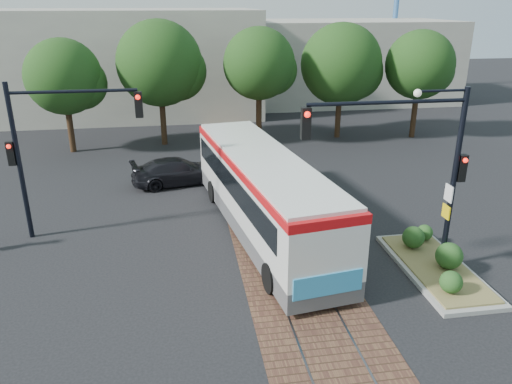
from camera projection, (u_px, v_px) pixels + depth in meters
ground at (292, 268)px, 17.25m from camera, size 120.00×120.00×0.00m
trackbed at (270, 220)px, 20.93m from camera, size 3.60×40.00×0.02m
tree_row at (253, 66)px, 30.81m from camera, size 26.40×5.60×7.67m
warehouses at (211, 61)px, 42.29m from camera, size 40.00×13.00×8.00m
city_bus at (263, 190)px, 19.34m from camera, size 4.23×12.09×3.17m
traffic_island at (436, 261)px, 17.02m from camera, size 2.20×5.20×1.13m
signal_pole_main at (421, 154)px, 15.59m from camera, size 5.49×0.46×6.00m
signal_pole_left at (48, 140)px, 18.30m from camera, size 4.99×0.34×6.00m
parked_car at (178, 171)px, 24.94m from camera, size 4.84×2.79×1.32m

